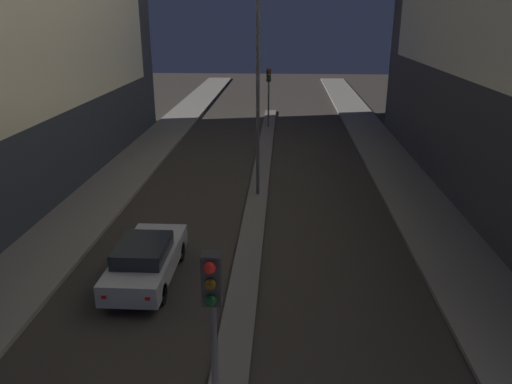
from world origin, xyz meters
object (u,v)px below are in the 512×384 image
(traffic_light_near, at_px, (213,313))
(street_lamp, at_px, (258,51))
(traffic_light_mid, at_px, (269,84))
(car_left_lane, at_px, (146,259))

(traffic_light_near, distance_m, street_lamp, 14.52)
(traffic_light_near, bearing_deg, street_lamp, 90.00)
(traffic_light_mid, height_order, street_lamp, street_lamp)
(street_lamp, distance_m, car_left_lane, 10.06)
(street_lamp, bearing_deg, car_left_lane, -111.40)
(street_lamp, bearing_deg, traffic_light_near, -90.00)
(traffic_light_mid, height_order, car_left_lane, traffic_light_mid)
(traffic_light_near, distance_m, car_left_lane, 7.50)
(traffic_light_mid, xyz_separation_m, street_lamp, (0.00, -14.30, 3.24))
(traffic_light_mid, distance_m, street_lamp, 14.66)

